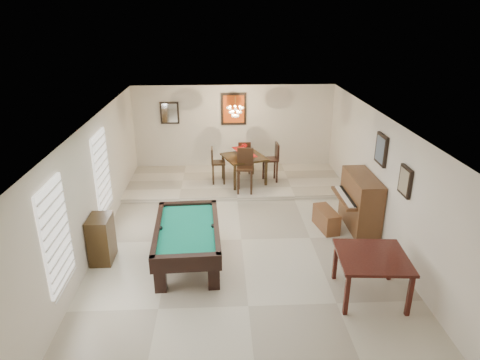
{
  "coord_description": "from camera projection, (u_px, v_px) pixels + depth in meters",
  "views": [
    {
      "loc": [
        -0.43,
        -8.12,
        4.6
      ],
      "look_at": [
        0.0,
        0.6,
        1.15
      ],
      "focal_mm": 32.0,
      "sensor_mm": 36.0,
      "label": 1
    }
  ],
  "objects": [
    {
      "name": "ground_plane",
      "position": [
        241.0,
        240.0,
        9.25
      ],
      "size": [
        6.0,
        9.0,
        0.02
      ],
      "primitive_type": "cube",
      "color": "beige"
    },
    {
      "name": "wall_back",
      "position": [
        234.0,
        128.0,
        12.95
      ],
      "size": [
        6.0,
        0.04,
        2.6
      ],
      "primitive_type": "cube",
      "color": "silver",
      "rests_on": "ground_plane"
    },
    {
      "name": "wall_front",
      "position": [
        263.0,
        341.0,
        4.59
      ],
      "size": [
        6.0,
        0.04,
        2.6
      ],
      "primitive_type": "cube",
      "color": "silver",
      "rests_on": "ground_plane"
    },
    {
      "name": "wall_left",
      "position": [
        93.0,
        187.0,
        8.64
      ],
      "size": [
        0.04,
        9.0,
        2.6
      ],
      "primitive_type": "cube",
      "color": "silver",
      "rests_on": "ground_plane"
    },
    {
      "name": "wall_right",
      "position": [
        385.0,
        181.0,
        8.91
      ],
      "size": [
        0.04,
        9.0,
        2.6
      ],
      "primitive_type": "cube",
      "color": "silver",
      "rests_on": "ground_plane"
    },
    {
      "name": "ceiling",
      "position": [
        242.0,
        122.0,
        8.29
      ],
      "size": [
        6.0,
        9.0,
        0.04
      ],
      "primitive_type": "cube",
      "color": "white",
      "rests_on": "wall_back"
    },
    {
      "name": "dining_step",
      "position": [
        235.0,
        181.0,
        12.25
      ],
      "size": [
        6.0,
        2.5,
        0.12
      ],
      "primitive_type": "cube",
      "color": "beige",
      "rests_on": "ground_plane"
    },
    {
      "name": "window_left_front",
      "position": [
        56.0,
        235.0,
        6.56
      ],
      "size": [
        0.06,
        1.0,
        1.7
      ],
      "primitive_type": "cube",
      "color": "white",
      "rests_on": "wall_left"
    },
    {
      "name": "window_left_rear",
      "position": [
        102.0,
        172.0,
        9.16
      ],
      "size": [
        0.06,
        1.0,
        1.7
      ],
      "primitive_type": "cube",
      "color": "white",
      "rests_on": "wall_left"
    },
    {
      "name": "pool_table",
      "position": [
        188.0,
        245.0,
        8.3
      ],
      "size": [
        1.32,
        2.3,
        0.75
      ],
      "primitive_type": null,
      "rotation": [
        0.0,
        0.0,
        0.05
      ],
      "color": "black",
      "rests_on": "ground_plane"
    },
    {
      "name": "square_table",
      "position": [
        370.0,
        276.0,
        7.29
      ],
      "size": [
        1.23,
        1.23,
        0.8
      ],
      "primitive_type": null,
      "rotation": [
        0.0,
        0.0,
        -0.07
      ],
      "color": "black",
      "rests_on": "ground_plane"
    },
    {
      "name": "upright_piano",
      "position": [
        354.0,
        202.0,
        9.59
      ],
      "size": [
        0.83,
        1.48,
        1.23
      ],
      "primitive_type": null,
      "color": "brown",
      "rests_on": "ground_plane"
    },
    {
      "name": "piano_bench",
      "position": [
        326.0,
        219.0,
        9.64
      ],
      "size": [
        0.47,
        0.88,
        0.47
      ],
      "primitive_type": "cube",
      "rotation": [
        0.0,
        0.0,
        0.18
      ],
      "color": "brown",
      "rests_on": "ground_plane"
    },
    {
      "name": "apothecary_chest",
      "position": [
        101.0,
        239.0,
        8.33
      ],
      "size": [
        0.41,
        0.62,
        0.93
      ],
      "primitive_type": "cube",
      "color": "black",
      "rests_on": "ground_plane"
    },
    {
      "name": "dining_table",
      "position": [
        244.0,
        167.0,
        11.92
      ],
      "size": [
        1.35,
        1.35,
        0.88
      ],
      "primitive_type": null,
      "rotation": [
        0.0,
        0.0,
        0.34
      ],
      "color": "black",
      "rests_on": "dining_step"
    },
    {
      "name": "flower_vase",
      "position": [
        244.0,
        148.0,
        11.71
      ],
      "size": [
        0.16,
        0.16,
        0.25
      ],
      "primitive_type": null,
      "rotation": [
        0.0,
        0.0,
        0.15
      ],
      "color": "red",
      "rests_on": "dining_table"
    },
    {
      "name": "dining_chair_south",
      "position": [
        245.0,
        171.0,
        11.18
      ],
      "size": [
        0.47,
        0.47,
        1.16
      ],
      "primitive_type": null,
      "rotation": [
        0.0,
        0.0,
        -0.09
      ],
      "color": "black",
      "rests_on": "dining_step"
    },
    {
      "name": "dining_chair_north",
      "position": [
        244.0,
        157.0,
        12.6
      ],
      "size": [
        0.37,
        0.37,
        0.98
      ],
      "primitive_type": null,
      "rotation": [
        0.0,
        0.0,
        3.16
      ],
      "color": "black",
      "rests_on": "dining_step"
    },
    {
      "name": "dining_chair_west",
      "position": [
        218.0,
        165.0,
        11.83
      ],
      "size": [
        0.39,
        0.39,
        1.01
      ],
      "primitive_type": null,
      "rotation": [
        0.0,
        0.0,
        1.6
      ],
      "color": "black",
      "rests_on": "dining_step"
    },
    {
      "name": "dining_chair_east",
      "position": [
        270.0,
        162.0,
        11.94
      ],
      "size": [
        0.44,
        0.44,
        1.1
      ],
      "primitive_type": null,
      "rotation": [
        0.0,
        0.0,
        -1.5
      ],
      "color": "black",
      "rests_on": "dining_step"
    },
    {
      "name": "chandelier",
      "position": [
        235.0,
        108.0,
        11.41
      ],
      "size": [
        0.44,
        0.44,
        0.6
      ],
      "primitive_type": null,
      "color": "#FFE5B2",
      "rests_on": "ceiling"
    },
    {
      "name": "back_painting",
      "position": [
        234.0,
        109.0,
        12.69
      ],
      "size": [
        0.75,
        0.06,
        0.95
      ],
      "primitive_type": "cube",
      "color": "#D84C14",
      "rests_on": "wall_back"
    },
    {
      "name": "back_mirror",
      "position": [
        170.0,
        113.0,
        12.64
      ],
      "size": [
        0.55,
        0.06,
        0.65
      ],
      "primitive_type": "cube",
      "color": "white",
      "rests_on": "wall_back"
    },
    {
      "name": "right_picture_upper",
      "position": [
        381.0,
        150.0,
        8.96
      ],
      "size": [
        0.06,
        0.55,
        0.65
      ],
      "primitive_type": "cube",
      "color": "slate",
      "rests_on": "wall_right"
    },
    {
      "name": "right_picture_lower",
      "position": [
        405.0,
        181.0,
        7.83
      ],
      "size": [
        0.06,
        0.45,
        0.55
      ],
      "primitive_type": "cube",
      "color": "gray",
      "rests_on": "wall_right"
    }
  ]
}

